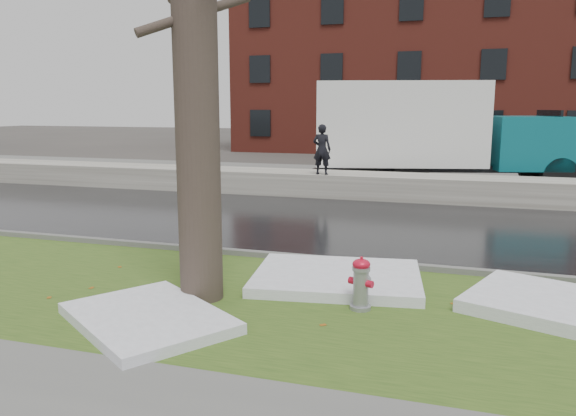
% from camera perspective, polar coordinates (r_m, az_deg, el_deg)
% --- Properties ---
extents(ground, '(120.00, 120.00, 0.00)m').
position_cam_1_polar(ground, '(9.44, -1.39, -7.02)').
color(ground, '#47423D').
rests_on(ground, ground).
extents(verge, '(60.00, 4.50, 0.04)m').
position_cam_1_polar(verge, '(8.32, -4.19, -9.32)').
color(verge, '#2E4A18').
rests_on(verge, ground).
extents(road, '(60.00, 7.00, 0.03)m').
position_cam_1_polar(road, '(13.64, 4.68, -1.56)').
color(road, black).
rests_on(road, ground).
extents(parking_lot, '(60.00, 9.00, 0.03)m').
position_cam_1_polar(parking_lot, '(21.91, 9.59, 2.82)').
color(parking_lot, slate).
rests_on(parking_lot, ground).
extents(curb, '(60.00, 0.15, 0.14)m').
position_cam_1_polar(curb, '(10.34, 0.39, -5.08)').
color(curb, slate).
rests_on(curb, ground).
extents(snowbank, '(60.00, 1.60, 0.75)m').
position_cam_1_polar(snowbank, '(17.65, 7.71, 2.27)').
color(snowbank, beige).
rests_on(snowbank, ground).
extents(brick_building, '(26.00, 12.00, 10.00)m').
position_cam_1_polar(brick_building, '(38.61, 16.41, 13.14)').
color(brick_building, maroon).
rests_on(brick_building, ground).
extents(bg_tree_left, '(1.40, 1.62, 6.50)m').
position_cam_1_polar(bg_tree_left, '(33.98, -8.84, 11.06)').
color(bg_tree_left, brown).
rests_on(bg_tree_left, ground).
extents(bg_tree_center, '(1.40, 1.62, 6.50)m').
position_cam_1_polar(bg_tree_center, '(35.67, 2.94, 11.12)').
color(bg_tree_center, brown).
rests_on(bg_tree_center, ground).
extents(fire_hydrant, '(0.37, 0.35, 0.75)m').
position_cam_1_polar(fire_hydrant, '(7.84, 7.43, -7.39)').
color(fire_hydrant, '#93959A').
rests_on(fire_hydrant, verge).
extents(tree, '(1.48, 1.66, 7.75)m').
position_cam_1_polar(tree, '(8.06, -9.50, 18.25)').
color(tree, brown).
rests_on(tree, verge).
extents(box_truck, '(11.01, 4.63, 3.64)m').
position_cam_1_polar(box_truck, '(20.34, 14.38, 7.49)').
color(box_truck, black).
rests_on(box_truck, ground).
extents(worker, '(0.57, 0.39, 1.53)m').
position_cam_1_polar(worker, '(17.18, 3.46, 5.96)').
color(worker, black).
rests_on(worker, snowbank).
extents(snow_patch_near, '(2.85, 2.34, 0.16)m').
position_cam_1_polar(snow_patch_near, '(9.04, 5.01, -7.06)').
color(snow_patch_near, white).
rests_on(snow_patch_near, verge).
extents(snow_patch_far, '(2.72, 2.56, 0.14)m').
position_cam_1_polar(snow_patch_far, '(7.62, -14.04, -10.78)').
color(snow_patch_far, white).
rests_on(snow_patch_far, verge).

